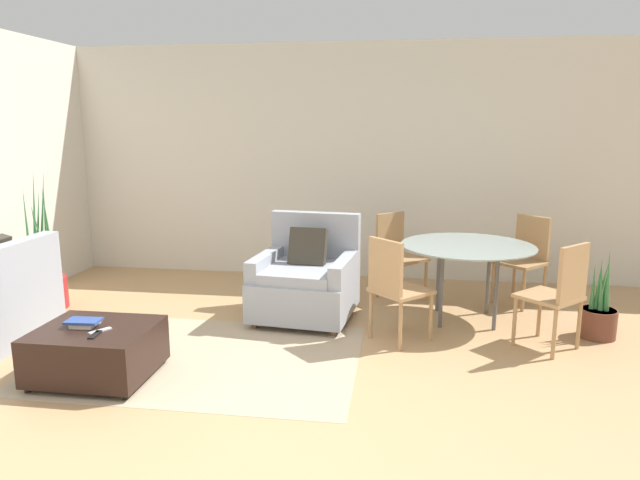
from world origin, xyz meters
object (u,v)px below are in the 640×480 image
at_px(tv_remote_primary, 95,335).
at_px(tv_remote_secondary, 100,331).
at_px(dining_table, 467,252).
at_px(book_stack, 84,323).
at_px(dining_chair_far_right, 526,254).
at_px(potted_plant_small, 599,316).
at_px(armchair, 306,281).
at_px(dining_chair_near_left, 394,283).
at_px(ottoman, 97,350).
at_px(potted_plant, 44,281).
at_px(dining_chair_far_left, 396,250).
at_px(dining_chair_near_right, 559,290).

distance_m(tv_remote_primary, tv_remote_secondary, 0.08).
bearing_deg(tv_remote_secondary, dining_table, 32.75).
height_order(book_stack, dining_table, dining_table).
xyz_separation_m(dining_chair_far_right, potted_plant_small, (0.44, -0.95, -0.33)).
bearing_deg(armchair, dining_chair_near_left, -32.78).
xyz_separation_m(book_stack, dining_chair_far_right, (3.53, 2.31, 0.11)).
xyz_separation_m(tv_remote_primary, dining_table, (2.70, 1.81, 0.27)).
xyz_separation_m(tv_remote_secondary, dining_chair_far_right, (3.36, 2.40, 0.13)).
xyz_separation_m(ottoman, potted_plant, (-1.36, 1.43, 0.07)).
relative_size(potted_plant, dining_chair_far_left, 1.55).
bearing_deg(potted_plant, dining_chair_near_left, -6.80).
bearing_deg(ottoman, dining_chair_far_right, 34.17).
height_order(dining_table, dining_chair_far_left, dining_chair_far_left).
relative_size(tv_remote_secondary, dining_chair_near_right, 0.18).
height_order(potted_plant, potted_plant_small, potted_plant).
relative_size(tv_remote_secondary, dining_chair_far_right, 0.18).
xyz_separation_m(armchair, potted_plant, (-2.65, -0.12, -0.08)).
distance_m(ottoman, tv_remote_secondary, 0.20).
bearing_deg(dining_chair_near_left, dining_chair_near_right, 0.00).
bearing_deg(potted_plant, dining_chair_near_right, -4.94).
relative_size(potted_plant, dining_chair_near_right, 1.55).
bearing_deg(potted_plant_small, armchair, 176.25).
distance_m(dining_table, dining_chair_far_left, 0.94).
distance_m(ottoman, dining_chair_far_left, 3.17).
bearing_deg(book_stack, armchair, 48.19).
xyz_separation_m(tv_remote_secondary, potted_plant, (-1.44, 1.49, -0.11)).
distance_m(dining_chair_near_left, dining_chair_far_left, 1.32).
relative_size(book_stack, dining_chair_near_left, 0.28).
distance_m(tv_remote_primary, dining_chair_near_left, 2.34).
bearing_deg(dining_chair_near_right, tv_remote_primary, -161.03).
bearing_deg(armchair, dining_chair_near_right, -14.02).
bearing_deg(book_stack, dining_chair_far_left, 46.35).
distance_m(book_stack, potted_plant_small, 4.20).
distance_m(dining_table, dining_chair_near_left, 0.94).
distance_m(armchair, potted_plant_small, 2.61).
xyz_separation_m(dining_chair_near_right, dining_chair_far_right, (0.00, 1.32, 0.00)).
relative_size(ottoman, potted_plant, 0.59).
height_order(tv_remote_secondary, dining_table, dining_table).
relative_size(armchair, ottoman, 1.25).
xyz_separation_m(ottoman, dining_table, (2.78, 1.67, 0.45)).
xyz_separation_m(ottoman, tv_remote_secondary, (0.08, -0.06, 0.18)).
bearing_deg(ottoman, potted_plant_small, 19.62).
bearing_deg(tv_remote_primary, book_stack, 137.11).
height_order(armchair, dining_chair_near_right, armchair).
bearing_deg(ottoman, dining_chair_far_left, 47.78).
height_order(book_stack, dining_chair_far_left, dining_chair_far_left).
bearing_deg(potted_plant, armchair, 2.67).
distance_m(tv_remote_secondary, dining_chair_near_right, 3.53).
distance_m(tv_remote_secondary, dining_chair_near_left, 2.31).
relative_size(dining_table, dining_chair_near_right, 1.36).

